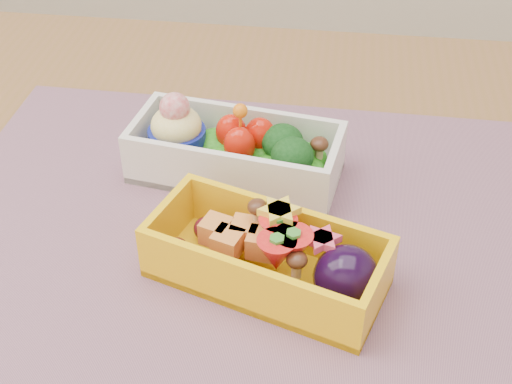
# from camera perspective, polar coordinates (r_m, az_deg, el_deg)

# --- Properties ---
(table) EXTENTS (1.20, 0.80, 0.75)m
(table) POSITION_cam_1_polar(r_m,az_deg,el_deg) (0.62, -1.59, -11.67)
(table) COLOR brown
(table) RESTS_ON ground
(placemat) EXTENTS (0.51, 0.40, 0.00)m
(placemat) POSITION_cam_1_polar(r_m,az_deg,el_deg) (0.56, -0.83, -3.32)
(placemat) COLOR #8A5F69
(placemat) RESTS_ON table
(bento_white) EXTENTS (0.19, 0.10, 0.07)m
(bento_white) POSITION_cam_1_polar(r_m,az_deg,el_deg) (0.61, -1.75, 3.31)
(bento_white) COLOR silver
(bento_white) RESTS_ON placemat
(bento_yellow) EXTENTS (0.19, 0.12, 0.06)m
(bento_yellow) POSITION_cam_1_polar(r_m,az_deg,el_deg) (0.51, 1.26, -5.27)
(bento_yellow) COLOR yellow
(bento_yellow) RESTS_ON placemat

